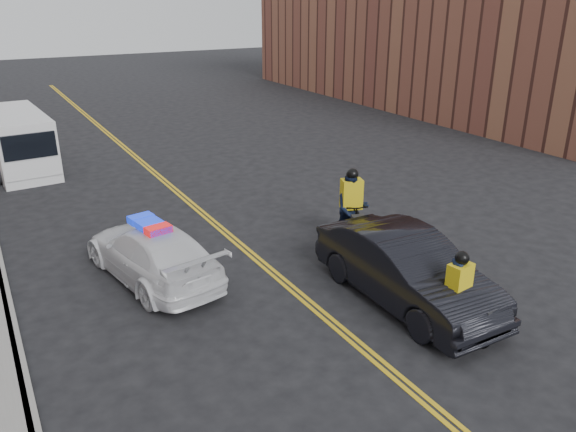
{
  "coord_description": "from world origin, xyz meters",
  "views": [
    {
      "loc": [
        -6.0,
        -9.69,
        6.6
      ],
      "look_at": [
        0.66,
        1.93,
        1.3
      ],
      "focal_mm": 35.0,
      "sensor_mm": 36.0,
      "label": 1
    }
  ],
  "objects_px": {
    "dark_sedan": "(406,269)",
    "cyclist_near": "(457,305)",
    "police_cruiser": "(152,252)",
    "cyclist_far": "(351,214)",
    "cargo_van": "(19,143)"
  },
  "relations": [
    {
      "from": "police_cruiser",
      "to": "cyclist_near",
      "type": "bearing_deg",
      "value": 120.67
    },
    {
      "from": "cyclist_near",
      "to": "cargo_van",
      "type": "bearing_deg",
      "value": 102.99
    },
    {
      "from": "police_cruiser",
      "to": "cyclist_near",
      "type": "height_order",
      "value": "cyclist_near"
    },
    {
      "from": "cyclist_near",
      "to": "police_cruiser",
      "type": "bearing_deg",
      "value": 122.73
    },
    {
      "from": "police_cruiser",
      "to": "cyclist_far",
      "type": "distance_m",
      "value": 5.57
    },
    {
      "from": "police_cruiser",
      "to": "dark_sedan",
      "type": "distance_m",
      "value": 6.12
    },
    {
      "from": "police_cruiser",
      "to": "cyclist_near",
      "type": "xyz_separation_m",
      "value": [
        4.69,
        -5.51,
        -0.04
      ]
    },
    {
      "from": "police_cruiser",
      "to": "cyclist_far",
      "type": "relative_size",
      "value": 2.22
    },
    {
      "from": "dark_sedan",
      "to": "cyclist_far",
      "type": "relative_size",
      "value": 2.23
    },
    {
      "from": "cargo_van",
      "to": "cyclist_far",
      "type": "relative_size",
      "value": 2.52
    },
    {
      "from": "dark_sedan",
      "to": "cyclist_near",
      "type": "distance_m",
      "value": 1.52
    },
    {
      "from": "police_cruiser",
      "to": "cyclist_near",
      "type": "distance_m",
      "value": 7.24
    },
    {
      "from": "police_cruiser",
      "to": "dark_sedan",
      "type": "height_order",
      "value": "dark_sedan"
    },
    {
      "from": "cyclist_near",
      "to": "cyclist_far",
      "type": "relative_size",
      "value": 0.88
    },
    {
      "from": "cyclist_far",
      "to": "cargo_van",
      "type": "bearing_deg",
      "value": 139.32
    }
  ]
}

